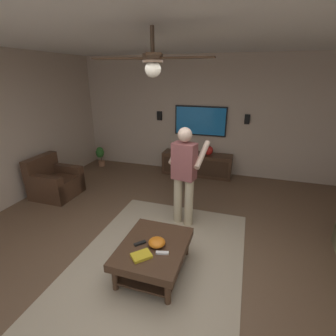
{
  "coord_description": "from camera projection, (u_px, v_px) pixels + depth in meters",
  "views": [
    {
      "loc": [
        -2.51,
        -0.93,
        2.37
      ],
      "look_at": [
        1.15,
        0.24,
        0.92
      ],
      "focal_mm": 26.66,
      "sensor_mm": 36.0,
      "label": 1
    }
  ],
  "objects": [
    {
      "name": "book",
      "position": [
        141.0,
        256.0,
        2.86
      ],
      "size": [
        0.27,
        0.27,
        0.04
      ],
      "primitive_type": "cube",
      "rotation": [
        0.0,
        0.0,
        5.51
      ],
      "color": "gold",
      "rests_on": "coffee_table"
    },
    {
      "name": "vase_round",
      "position": [
        209.0,
        150.0,
        5.98
      ],
      "size": [
        0.22,
        0.22,
        0.22
      ],
      "primitive_type": "sphere",
      "color": "red",
      "rests_on": "media_console"
    },
    {
      "name": "coffee_table",
      "position": [
        154.0,
        251.0,
        3.11
      ],
      "size": [
        1.0,
        0.8,
        0.4
      ],
      "color": "#422B1C",
      "rests_on": "ground"
    },
    {
      "name": "bowl",
      "position": [
        157.0,
        242.0,
        3.04
      ],
      "size": [
        0.21,
        0.21,
        0.09
      ],
      "primitive_type": "ellipsoid",
      "color": "orange",
      "rests_on": "coffee_table"
    },
    {
      "name": "wall_speaker_right",
      "position": [
        160.0,
        116.0,
        6.34
      ],
      "size": [
        0.06,
        0.12,
        0.22
      ],
      "primitive_type": "cube",
      "color": "black"
    },
    {
      "name": "ground_plane",
      "position": [
        159.0,
        263.0,
        3.34
      ],
      "size": [
        8.53,
        8.53,
        0.0
      ],
      "primitive_type": "plane",
      "color": "brown"
    },
    {
      "name": "wall_speaker_left",
      "position": [
        247.0,
        119.0,
        5.73
      ],
      "size": [
        0.06,
        0.12,
        0.22
      ],
      "primitive_type": "cube",
      "color": "black"
    },
    {
      "name": "potted_plant_short",
      "position": [
        100.0,
        154.0,
        6.76
      ],
      "size": [
        0.27,
        0.24,
        0.53
      ],
      "color": "#9E6B4C",
      "rests_on": "ground"
    },
    {
      "name": "person_standing",
      "position": [
        184.0,
        172.0,
        3.93
      ],
      "size": [
        0.61,
        0.61,
        1.64
      ],
      "rotation": [
        0.0,
        0.0,
        -0.2
      ],
      "color": "#C6B793",
      "rests_on": "ground"
    },
    {
      "name": "area_rug",
      "position": [
        159.0,
        260.0,
        3.39
      ],
      "size": [
        2.93,
        2.18,
        0.01
      ],
      "primitive_type": "cube",
      "color": "tan",
      "rests_on": "ground"
    },
    {
      "name": "wall_back_tv",
      "position": [
        208.0,
        117.0,
        6.06
      ],
      "size": [
        0.1,
        6.67,
        2.82
      ],
      "primitive_type": "cube",
      "color": "#BCA893",
      "rests_on": "ground"
    },
    {
      "name": "remote_white",
      "position": [
        162.0,
        253.0,
        2.92
      ],
      "size": [
        0.08,
        0.16,
        0.02
      ],
      "primitive_type": "cube",
      "rotation": [
        0.0,
        0.0,
        4.96
      ],
      "color": "white",
      "rests_on": "coffee_table"
    },
    {
      "name": "media_console",
      "position": [
        197.0,
        164.0,
        6.21
      ],
      "size": [
        0.45,
        1.7,
        0.55
      ],
      "rotation": [
        0.0,
        0.0,
        3.14
      ],
      "color": "#422B1C",
      "rests_on": "ground"
    },
    {
      "name": "remote_black",
      "position": [
        140.0,
        243.0,
        3.08
      ],
      "size": [
        0.14,
        0.13,
        0.02
      ],
      "primitive_type": "cube",
      "rotation": [
        0.0,
        0.0,
        2.39
      ],
      "color": "black",
      "rests_on": "coffee_table"
    },
    {
      "name": "ceiling_slab",
      "position": [
        155.0,
        18.0,
        2.33
      ],
      "size": [
        7.31,
        6.67,
        0.1
      ],
      "primitive_type": "cube",
      "color": "white"
    },
    {
      "name": "tv",
      "position": [
        200.0,
        121.0,
        6.06
      ],
      "size": [
        0.05,
        1.26,
        0.71
      ],
      "rotation": [
        0.0,
        0.0,
        3.14
      ],
      "color": "black"
    },
    {
      "name": "armchair",
      "position": [
        55.0,
        183.0,
        5.14
      ],
      "size": [
        0.8,
        0.81,
        0.82
      ],
      "rotation": [
        0.0,
        0.0,
        -1.57
      ],
      "color": "#472D1E",
      "rests_on": "ground"
    },
    {
      "name": "ceiling_fan",
      "position": [
        153.0,
        61.0,
        2.42
      ],
      "size": [
        1.17,
        1.2,
        0.46
      ],
      "color": "#4C3828"
    }
  ]
}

